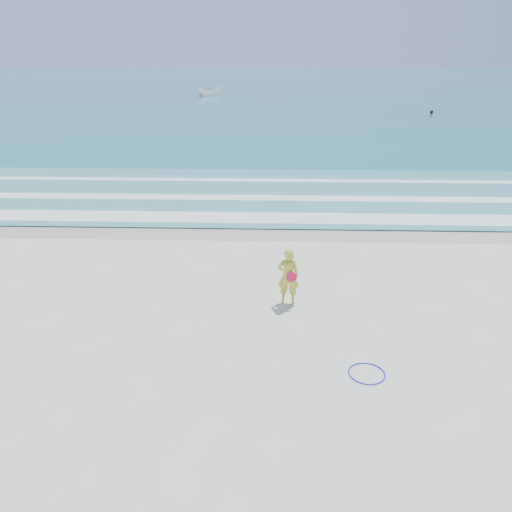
{
  "coord_description": "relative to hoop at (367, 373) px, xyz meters",
  "views": [
    {
      "loc": [
        0.82,
        -8.65,
        6.24
      ],
      "look_at": [
        0.39,
        4.0,
        1.0
      ],
      "focal_mm": 35.0,
      "sensor_mm": 36.0,
      "label": 1
    }
  ],
  "objects": [
    {
      "name": "woman",
      "position": [
        -1.57,
        3.13,
        0.75
      ],
      "size": [
        0.59,
        0.42,
        1.54
      ],
      "color": "gold",
      "rests_on": "ground"
    },
    {
      "name": "foam_mid",
      "position": [
        -2.83,
        13.13,
        0.04
      ],
      "size": [
        400.0,
        0.9,
        0.01
      ],
      "primitive_type": "cube",
      "color": "white",
      "rests_on": "shallow"
    },
    {
      "name": "wet_sand",
      "position": [
        -2.83,
        8.93,
        -0.01
      ],
      "size": [
        400.0,
        2.4,
        0.0
      ],
      "primitive_type": "cube",
      "color": "#B2A893",
      "rests_on": "ground"
    },
    {
      "name": "shallow",
      "position": [
        -2.83,
        13.93,
        0.03
      ],
      "size": [
        400.0,
        10.0,
        0.01
      ],
      "primitive_type": "cube",
      "color": "#59B7AD",
      "rests_on": "ocean"
    },
    {
      "name": "ground",
      "position": [
        -2.83,
        -0.07,
        -0.01
      ],
      "size": [
        400.0,
        400.0,
        0.0
      ],
      "primitive_type": "plane",
      "color": "silver",
      "rests_on": "ground"
    },
    {
      "name": "foam_near",
      "position": [
        -2.83,
        10.23,
        0.04
      ],
      "size": [
        400.0,
        1.4,
        0.01
      ],
      "primitive_type": "cube",
      "color": "white",
      "rests_on": "shallow"
    },
    {
      "name": "hoop",
      "position": [
        0.0,
        0.0,
        0.0
      ],
      "size": [
        1.0,
        1.0,
        0.03
      ],
      "primitive_type": "torus",
      "rotation": [
        0.0,
        0.0,
        0.38
      ],
      "color": "#0C19DC",
      "rests_on": "ground"
    },
    {
      "name": "ocean",
      "position": [
        -2.83,
        104.93,
        0.01
      ],
      "size": [
        400.0,
        190.0,
        0.04
      ],
      "primitive_type": "cube",
      "color": "#19727F",
      "rests_on": "ground"
    },
    {
      "name": "foam_far",
      "position": [
        -2.83,
        16.43,
        0.04
      ],
      "size": [
        400.0,
        0.6,
        0.01
      ],
      "primitive_type": "cube",
      "color": "white",
      "rests_on": "shallow"
    },
    {
      "name": "boat",
      "position": [
        -11.19,
        67.76,
        0.84
      ],
      "size": [
        4.47,
        2.72,
        1.62
      ],
      "primitive_type": "imported",
      "rotation": [
        0.0,
        0.0,
        1.86
      ],
      "color": "white",
      "rests_on": "ocean"
    },
    {
      "name": "buoy",
      "position": [
        14.64,
        46.22,
        0.2
      ],
      "size": [
        0.36,
        0.36,
        0.36
      ],
      "primitive_type": "sphere",
      "color": "black",
      "rests_on": "ocean"
    }
  ]
}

